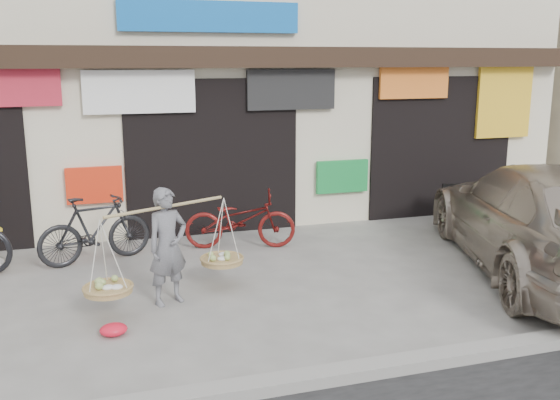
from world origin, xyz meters
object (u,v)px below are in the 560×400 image
object	(u,v)px
bike_2	(240,220)
suv	(546,218)
street_vendor	(168,251)
bike_1	(95,229)

from	to	relation	value
bike_2	suv	size ratio (longest dim) A/B	0.30
bike_2	suv	distance (m)	4.62
suv	street_vendor	bearing A→B (deg)	13.61
street_vendor	bike_1	size ratio (longest dim) A/B	1.20
street_vendor	bike_2	distance (m)	2.49
suv	bike_1	bearing A→B (deg)	-3.04
bike_1	suv	xyz separation A→B (m)	(6.17, -2.38, 0.28)
street_vendor	bike_1	distance (m)	2.15
bike_2	bike_1	bearing A→B (deg)	105.72
street_vendor	bike_2	world-z (taller)	street_vendor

